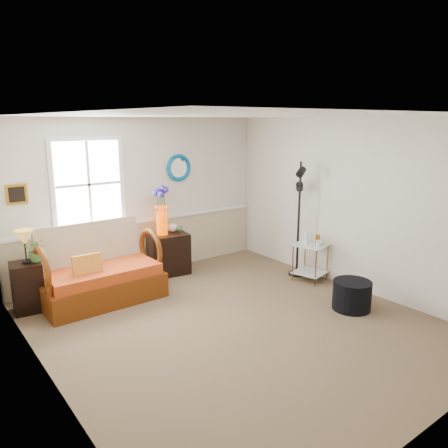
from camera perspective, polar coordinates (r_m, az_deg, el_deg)
floor at (r=5.74m, az=1.57°, el=-12.93°), size 4.50×5.00×0.01m
ceiling at (r=5.15m, az=1.76°, el=13.99°), size 4.50×5.00×0.01m
walls at (r=5.30m, az=1.66°, el=-0.22°), size 4.51×5.01×2.60m
wainscot at (r=7.55m, az=-10.28°, el=-2.97°), size 4.46×0.02×0.90m
chair_rail at (r=7.42m, az=-10.39°, el=0.50°), size 4.46×0.04×0.06m
window at (r=6.95m, az=-17.27°, el=4.96°), size 1.14×0.06×1.44m
picture at (r=6.69m, az=-25.48°, el=3.53°), size 0.28×0.03×0.28m
mirror at (r=7.63m, az=-5.97°, el=7.32°), size 0.47×0.07×0.47m
loveseat at (r=6.50m, az=-15.88°, el=-5.07°), size 1.68×0.96×1.09m
throw_pillow at (r=6.32m, az=-17.39°, el=-5.61°), size 0.40×0.11×0.40m
lamp_stand at (r=6.55m, az=-24.28°, el=-7.51°), size 0.43×0.43×0.68m
table_lamp at (r=6.37m, az=-24.55°, el=-2.71°), size 0.27×0.27×0.46m
potted_plant at (r=6.42m, az=-23.31°, el=-3.42°), size 0.40×0.41×0.25m
cabinet at (r=7.44m, az=-7.21°, el=-3.93°), size 0.70×0.51×0.69m
flower_vase at (r=7.26m, az=-8.16°, el=1.69°), size 0.32×0.32×0.80m
side_table at (r=7.23m, az=11.19°, el=-4.92°), size 0.59×0.59×0.61m
tabletop_items at (r=7.13m, az=11.66°, el=-1.70°), size 0.51×0.51×0.22m
floor_lamp at (r=7.28m, az=9.73°, el=0.58°), size 0.34×0.34×1.91m
ottoman at (r=6.33m, az=16.36°, el=-8.91°), size 0.53×0.53×0.40m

